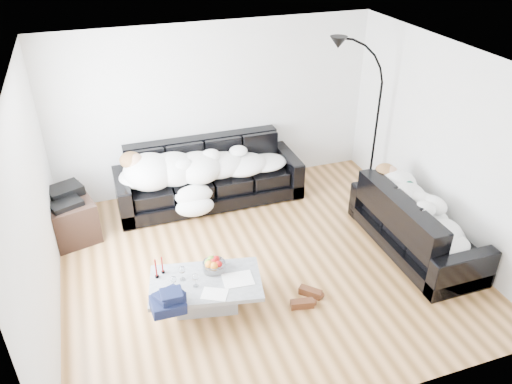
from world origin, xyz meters
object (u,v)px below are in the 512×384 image
object	(u,v)px
sofa_right	(417,222)
fruit_bowl	(214,264)
wine_glass_c	(195,280)
av_cabinet	(70,217)
sleeper_back	(209,164)
coffee_table	(206,293)
wine_glass_a	(182,273)
floor_lamp	(376,127)
wine_glass_b	(174,283)
sleeper_right	(420,208)
candle_right	(162,265)
stereo	(65,194)
shoes	(306,298)
candle_left	(156,269)
sofa_back	(209,174)

from	to	relation	value
sofa_right	fruit_bowl	distance (m)	2.76
wine_glass_c	av_cabinet	xyz separation A→B (m)	(-1.31, 2.05, -0.16)
sleeper_back	coffee_table	size ratio (longest dim) A/B	1.89
wine_glass_a	floor_lamp	world-z (taller)	floor_lamp
wine_glass_a	wine_glass_b	size ratio (longest dim) A/B	1.15
sleeper_right	candle_right	xyz separation A→B (m)	(-3.33, 0.12, -0.16)
sofa_right	av_cabinet	xyz separation A→B (m)	(-4.33, 1.82, -0.12)
sleeper_back	wine_glass_a	xyz separation A→B (m)	(-0.86, -2.12, -0.20)
sleeper_back	sofa_right	bearing A→B (deg)	-41.96
sofa_right	floor_lamp	world-z (taller)	floor_lamp
coffee_table	wine_glass_a	size ratio (longest dim) A/B	6.79
wine_glass_c	stereo	world-z (taller)	stereo
sleeper_back	wine_glass_b	distance (m)	2.44
fruit_bowl	shoes	world-z (taller)	fruit_bowl
sleeper_right	wine_glass_c	world-z (taller)	sleeper_right
sleeper_right	stereo	distance (m)	4.70
coffee_table	candle_left	distance (m)	0.64
sofa_back	sofa_right	xyz separation A→B (m)	(2.28, -2.10, -0.04)
sleeper_back	wine_glass_c	bearing A→B (deg)	-108.14
sofa_back	coffee_table	bearing A→B (deg)	-105.35
wine_glass_c	av_cabinet	distance (m)	2.44
sofa_back	coffee_table	size ratio (longest dim) A/B	2.23
sleeper_right	candle_left	xyz separation A→B (m)	(-3.41, 0.06, -0.14)
sleeper_right	wine_glass_b	bearing A→B (deg)	93.20
sofa_back	wine_glass_c	world-z (taller)	sofa_back
wine_glass_b	floor_lamp	bearing A→B (deg)	26.47
coffee_table	sleeper_right	bearing A→B (deg)	3.57
wine_glass_a	candle_left	distance (m)	0.30
sofa_back	stereo	xyz separation A→B (m)	(-2.06, -0.28, 0.19)
sofa_right	candle_left	xyz separation A→B (m)	(-3.41, 0.06, 0.08)
sleeper_back	wine_glass_a	bearing A→B (deg)	-112.11
wine_glass_c	candle_left	xyz separation A→B (m)	(-0.38, 0.29, 0.04)
candle_left	fruit_bowl	bearing A→B (deg)	-7.14
fruit_bowl	av_cabinet	world-z (taller)	av_cabinet
wine_glass_c	floor_lamp	xyz separation A→B (m)	(3.23, 1.77, 0.65)
coffee_table	wine_glass_c	size ratio (longest dim) A/B	7.00
sleeper_back	sofa_back	bearing A→B (deg)	90.00
sofa_right	candle_left	distance (m)	3.41
sleeper_back	candle_right	world-z (taller)	sleeper_back
coffee_table	stereo	distance (m)	2.50
wine_glass_a	av_cabinet	world-z (taller)	av_cabinet
sleeper_back	wine_glass_a	size ratio (longest dim) A/B	12.83
sleeper_right	stereo	world-z (taller)	sleeper_right
fruit_bowl	av_cabinet	xyz separation A→B (m)	(-1.57, 1.84, -0.15)
sofa_right	shoes	world-z (taller)	sofa_right
sofa_right	coffee_table	xyz separation A→B (m)	(-2.90, -0.18, -0.23)
sofa_back	sofa_right	world-z (taller)	sofa_back
coffee_table	wine_glass_a	bearing A→B (deg)	155.55
fruit_bowl	shoes	bearing A→B (deg)	-26.19
stereo	candle_left	bearing A→B (deg)	-84.75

